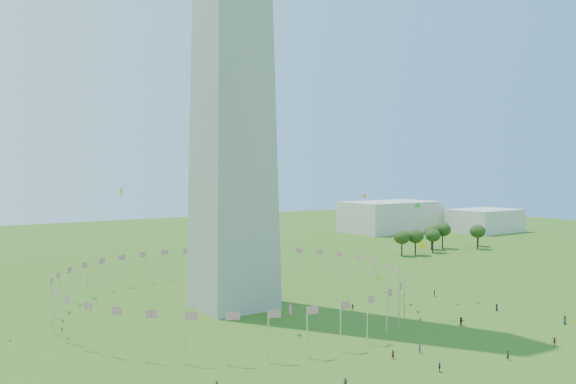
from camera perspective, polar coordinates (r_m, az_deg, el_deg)
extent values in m
plane|color=#2E5714|center=(97.50, 9.27, -17.26)|extent=(600.00, 600.00, 0.00)
cylinder|color=silver|center=(158.33, 7.33, -7.99)|extent=(0.24, 0.24, 9.00)
cylinder|color=silver|center=(163.13, 5.54, -7.69)|extent=(0.24, 0.24, 9.00)
cylinder|color=silver|center=(167.20, 3.57, -7.44)|extent=(0.24, 0.24, 9.00)
cylinder|color=silver|center=(170.46, 1.47, -7.25)|extent=(0.24, 0.24, 9.00)
cylinder|color=silver|center=(172.86, -0.73, -7.12)|extent=(0.24, 0.24, 9.00)
cylinder|color=silver|center=(174.37, -2.99, -7.04)|extent=(0.24, 0.24, 9.00)
cylinder|color=silver|center=(174.97, -5.28, -7.01)|extent=(0.24, 0.24, 9.00)
cylinder|color=silver|center=(174.65, -7.58, -7.04)|extent=(0.24, 0.24, 9.00)
cylinder|color=silver|center=(173.40, -9.86, -7.12)|extent=(0.24, 0.24, 9.00)
cylinder|color=silver|center=(171.26, -12.08, -7.25)|extent=(0.24, 0.24, 9.00)
cylinder|color=silver|center=(168.25, -14.21, -7.44)|extent=(0.24, 0.24, 9.00)
cylinder|color=silver|center=(164.42, -16.22, -7.68)|extent=(0.24, 0.24, 9.00)
cylinder|color=silver|center=(159.83, -18.07, -7.99)|extent=(0.24, 0.24, 9.00)
cylinder|color=silver|center=(154.56, -19.71, -8.35)|extent=(0.24, 0.24, 9.00)
cylinder|color=silver|center=(148.70, -21.09, -8.79)|extent=(0.24, 0.24, 9.00)
cylinder|color=silver|center=(142.38, -22.15, -9.29)|extent=(0.24, 0.24, 9.00)
cylinder|color=silver|center=(135.74, -22.82, -9.86)|extent=(0.24, 0.24, 9.00)
cylinder|color=silver|center=(128.94, -23.02, -10.49)|extent=(0.24, 0.24, 9.00)
cylinder|color=silver|center=(122.18, -22.66, -11.19)|extent=(0.24, 0.24, 9.00)
cylinder|color=silver|center=(115.69, -21.66, -11.93)|extent=(0.24, 0.24, 9.00)
cylinder|color=silver|center=(109.74, -19.93, -12.68)|extent=(0.24, 0.24, 9.00)
cylinder|color=silver|center=(104.60, -17.45, -13.39)|extent=(0.24, 0.24, 9.00)
cylinder|color=silver|center=(100.58, -14.23, -13.99)|extent=(0.24, 0.24, 9.00)
cylinder|color=silver|center=(97.94, -10.41, -14.41)|extent=(0.24, 0.24, 9.00)
cylinder|color=silver|center=(96.86, -6.23, -14.57)|extent=(0.24, 0.24, 9.00)
cylinder|color=silver|center=(97.45, -2.00, -14.46)|extent=(0.24, 0.24, 9.00)
cylinder|color=silver|center=(99.64, 1.96, -14.08)|extent=(0.24, 0.24, 9.00)
cylinder|color=silver|center=(103.28, 5.36, -13.50)|extent=(0.24, 0.24, 9.00)
cylinder|color=silver|center=(108.12, 8.07, -12.80)|extent=(0.24, 0.24, 9.00)
cylinder|color=silver|center=(113.86, 10.01, -12.04)|extent=(0.24, 0.24, 9.00)
cylinder|color=silver|center=(120.22, 11.21, -11.28)|extent=(0.24, 0.24, 9.00)
cylinder|color=silver|center=(126.92, 11.75, -10.57)|extent=(0.24, 0.24, 9.00)
cylinder|color=silver|center=(133.73, 11.70, -9.91)|extent=(0.24, 0.24, 9.00)
cylinder|color=silver|center=(140.44, 11.16, -9.33)|extent=(0.24, 0.24, 9.00)
cylinder|color=silver|center=(146.87, 10.20, -8.81)|extent=(0.24, 0.24, 9.00)
cylinder|color=silver|center=(152.88, 8.90, -8.37)|extent=(0.24, 0.24, 9.00)
cube|color=beige|center=(305.05, 10.37, -2.46)|extent=(50.00, 30.00, 16.00)
cube|color=beige|center=(315.80, 19.40, -2.75)|extent=(35.00, 25.00, 12.00)
imported|color=#5B141E|center=(117.89, 25.44, -13.58)|extent=(1.20, 1.09, 1.62)
imported|color=#193F24|center=(134.48, 26.30, -11.57)|extent=(1.09, 1.12, 1.91)
imported|color=slate|center=(133.03, 6.59, -11.56)|extent=(1.00, 1.04, 1.68)
imported|color=#272727|center=(87.97, 5.86, -18.82)|extent=(0.78, 0.72, 1.78)
imported|color=#3A1A50|center=(106.05, 13.24, -15.22)|extent=(0.57, 0.68, 1.58)
imported|color=maroon|center=(101.87, 10.62, -15.91)|extent=(0.65, 0.47, 1.65)
imported|color=#35194D|center=(97.50, 15.15, -16.81)|extent=(1.04, 1.09, 1.59)
imported|color=black|center=(140.86, 20.44, -10.92)|extent=(0.96, 0.84, 1.64)
imported|color=#521217|center=(125.59, 17.17, -12.44)|extent=(1.82, 1.12, 1.83)
imported|color=black|center=(151.58, 14.65, -9.91)|extent=(1.13, 1.16, 1.70)
imported|color=#242424|center=(106.68, 21.44, -15.18)|extent=(0.56, 0.71, 1.69)
plane|color=green|center=(143.12, 13.01, -1.35)|extent=(1.49, 1.84, 2.06)
plane|color=yellow|center=(86.79, -16.57, 0.02)|extent=(0.13, 1.71, 1.71)
plane|color=red|center=(131.56, -21.48, -0.51)|extent=(0.27, 1.64, 1.66)
plane|color=green|center=(119.18, 1.46, -2.26)|extent=(0.88, 1.02, 1.23)
plane|color=white|center=(116.57, 3.53, 0.69)|extent=(1.26, 1.21, 1.67)
plane|color=yellow|center=(116.52, 27.18, -11.66)|extent=(1.53, 0.50, 1.48)
plane|color=white|center=(161.20, 8.63, 0.82)|extent=(0.87, 0.79, 1.15)
plane|color=yellow|center=(137.56, 9.17, -8.56)|extent=(0.90, 1.57, 1.53)
plane|color=#CC2699|center=(113.33, 0.25, -11.81)|extent=(1.27, 1.57, 2.01)
plane|color=orange|center=(150.79, 7.77, -0.41)|extent=(1.23, 0.44, 1.25)
plane|color=blue|center=(146.20, 15.57, -2.55)|extent=(1.76, 1.54, 2.28)
plane|color=yellow|center=(127.25, 13.50, -5.23)|extent=(1.45, 2.75, 2.65)
ellipsoid|color=#304B19|center=(218.23, 11.49, -5.15)|extent=(6.12, 6.12, 9.56)
ellipsoid|color=#304B19|center=(220.93, 12.82, -5.03)|extent=(6.29, 6.29, 9.83)
ellipsoid|color=#304B19|center=(229.24, 14.50, -4.87)|extent=(5.89, 5.89, 9.20)
ellipsoid|color=#304B19|center=(238.22, 14.38, -4.56)|extent=(6.09, 6.09, 9.51)
ellipsoid|color=#304B19|center=(242.53, 15.42, -4.32)|extent=(6.83, 6.83, 10.68)
ellipsoid|color=#304B19|center=(245.41, 18.70, -4.38)|extent=(6.29, 6.29, 9.83)
ellipsoid|color=#304B19|center=(254.63, 18.75, -4.23)|extent=(5.82, 5.82, 9.09)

